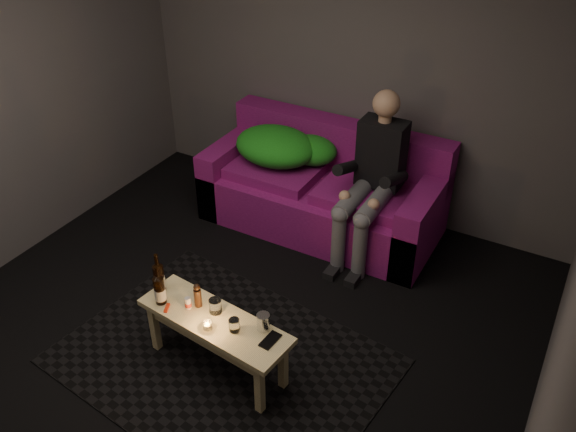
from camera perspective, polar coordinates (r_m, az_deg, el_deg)
name	(u,v)px	position (r m, az deg, el deg)	size (l,w,h in m)	color
floor	(206,355)	(4.25, -7.64, -12.75)	(4.50, 4.50, 0.00)	black
room	(233,103)	(3.61, -5.20, 10.47)	(4.50, 4.50, 4.50)	silver
rug	(223,361)	(4.19, -6.12, -13.31)	(2.08, 1.51, 0.01)	black
sofa	(324,192)	(5.28, 3.39, 2.28)	(2.00, 0.90, 0.86)	#700F5E
green_blanket	(283,147)	(5.27, -0.51, 6.49)	(0.88, 0.60, 0.30)	#1D8317
person	(372,176)	(4.79, 7.91, 3.77)	(0.36, 0.83, 1.34)	black
coffee_table	(215,328)	(3.92, -6.84, -10.33)	(1.07, 0.45, 0.43)	tan
beer_bottle_a	(159,277)	(4.07, -11.98, -5.62)	(0.07, 0.07, 0.29)	black
beer_bottle_b	(160,289)	(3.97, -11.93, -6.74)	(0.07, 0.07, 0.29)	black
salt_shaker	(188,303)	(3.94, -9.34, -8.04)	(0.04, 0.04, 0.08)	silver
pepper_mill	(198,298)	(3.93, -8.44, -7.57)	(0.05, 0.05, 0.13)	black
tumbler_back	(215,306)	(3.88, -6.81, -8.36)	(0.08, 0.08, 0.10)	white
tealight	(207,325)	(3.80, -7.55, -10.11)	(0.06, 0.06, 0.04)	white
tumbler_front	(234,325)	(3.75, -5.05, -10.13)	(0.07, 0.07, 0.08)	white
steel_cup	(263,322)	(3.74, -2.33, -9.88)	(0.08, 0.08, 0.11)	silver
smartphone	(270,340)	(3.70, -1.67, -11.54)	(0.07, 0.15, 0.01)	black
red_lighter	(167,308)	(3.98, -11.27, -8.43)	(0.02, 0.08, 0.01)	red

